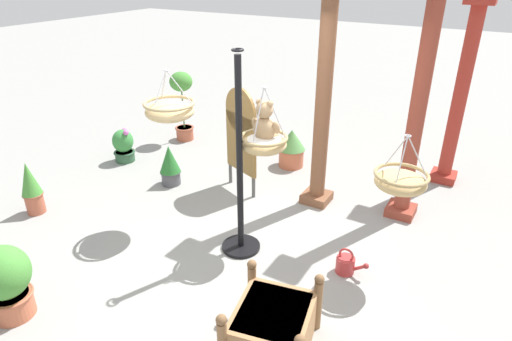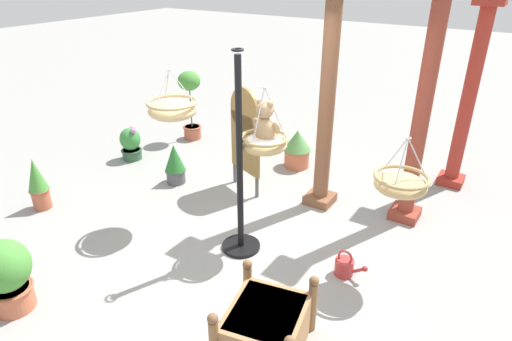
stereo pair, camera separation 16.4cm
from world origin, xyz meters
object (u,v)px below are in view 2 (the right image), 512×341
at_px(potted_plant_bushy_green, 175,164).
at_px(potted_plant_small_succulent, 131,144).
at_px(hanging_basket_left_high, 173,109).
at_px(watering_can, 345,266).
at_px(potted_plant_flowering_red, 6,274).
at_px(display_sign_board, 245,132).
at_px(hanging_basket_with_teddy, 264,143).
at_px(hanging_basket_right_low, 401,183).
at_px(greenhouse_pillar_left, 327,102).
at_px(display_pole_central, 240,196).
at_px(potted_plant_tall_leafy, 38,183).
at_px(wooden_planter_box, 266,328).
at_px(potted_plant_conical_shrub, 297,148).
at_px(greenhouse_pillar_right, 422,114).
at_px(teddy_bear, 265,124).
at_px(potted_plant_fern_front, 190,99).
at_px(greenhouse_pillar_far_back, 468,102).

xyz_separation_m(potted_plant_bushy_green, potted_plant_small_succulent, (-1.20, 0.25, -0.03)).
xyz_separation_m(hanging_basket_left_high, watering_can, (2.22, 0.05, -1.35)).
relative_size(potted_plant_flowering_red, display_sign_board, 0.50).
bearing_deg(hanging_basket_with_teddy, hanging_basket_left_high, -174.86).
distance_m(hanging_basket_right_low, watering_can, 1.07).
xyz_separation_m(greenhouse_pillar_left, potted_plant_small_succulent, (-3.27, -0.36, -1.16)).
relative_size(potted_plant_flowering_red, potted_plant_small_succulent, 1.32).
xyz_separation_m(display_pole_central, hanging_basket_left_high, (-1.03, 0.14, 0.77)).
bearing_deg(hanging_basket_left_high, potted_plant_tall_leafy, -154.18).
height_order(greenhouse_pillar_left, potted_plant_small_succulent, greenhouse_pillar_left).
bearing_deg(hanging_basket_right_low, potted_plant_bushy_green, 173.67).
xyz_separation_m(hanging_basket_with_teddy, wooden_planter_box, (0.84, -1.33, -1.03)).
bearing_deg(potted_plant_flowering_red, watering_can, 41.09).
xyz_separation_m(display_pole_central, potted_plant_conical_shrub, (-0.49, 2.30, -0.37)).
relative_size(greenhouse_pillar_right, potted_plant_flowering_red, 3.88).
bearing_deg(teddy_bear, hanging_basket_left_high, -173.76).
xyz_separation_m(hanging_basket_with_teddy, potted_plant_conical_shrub, (-0.64, 2.05, -0.94)).
relative_size(hanging_basket_right_low, potted_plant_fern_front, 0.46).
relative_size(wooden_planter_box, potted_plant_flowering_red, 1.20).
height_order(display_pole_central, potted_plant_bushy_green, display_pole_central).
relative_size(hanging_basket_with_teddy, greenhouse_pillar_right, 0.25).
distance_m(hanging_basket_with_teddy, potted_plant_small_succulent, 3.35).
xyz_separation_m(potted_plant_flowering_red, display_sign_board, (0.53, 3.17, 0.49)).
bearing_deg(potted_plant_bushy_green, greenhouse_pillar_left, 16.46).
height_order(wooden_planter_box, potted_plant_tall_leafy, potted_plant_tall_leafy).
relative_size(potted_plant_flowering_red, potted_plant_tall_leafy, 1.04).
relative_size(potted_plant_tall_leafy, display_sign_board, 0.48).
distance_m(wooden_planter_box, potted_plant_flowering_red, 2.44).
relative_size(hanging_basket_with_teddy, watering_can, 2.04).
bearing_deg(potted_plant_bushy_green, hanging_basket_with_teddy, -17.12).
bearing_deg(greenhouse_pillar_left, potted_plant_conical_shrub, 133.49).
xyz_separation_m(wooden_planter_box, potted_plant_fern_front, (-3.68, 3.42, 0.53)).
relative_size(display_pole_central, greenhouse_pillar_far_back, 0.87).
height_order(hanging_basket_with_teddy, teddy_bear, hanging_basket_with_teddy).
height_order(hanging_basket_left_high, potted_plant_flowering_red, hanging_basket_left_high).
relative_size(hanging_basket_with_teddy, teddy_bear, 1.52).
relative_size(greenhouse_pillar_right, watering_can, 8.28).
bearing_deg(potted_plant_flowering_red, greenhouse_pillar_far_back, 58.83).
distance_m(hanging_basket_right_low, greenhouse_pillar_right, 1.27).
bearing_deg(greenhouse_pillar_right, potted_plant_flowering_red, -126.44).
height_order(potted_plant_flowering_red, potted_plant_conical_shrub, potted_plant_flowering_red).
distance_m(display_pole_central, potted_plant_fern_front, 3.56).
distance_m(hanging_basket_right_low, potted_plant_small_succulent, 4.61).
bearing_deg(hanging_basket_left_high, potted_plant_small_succulent, 153.81).
bearing_deg(greenhouse_pillar_right, potted_plant_small_succulent, -172.16).
xyz_separation_m(display_pole_central, hanging_basket_right_low, (1.56, 0.47, 0.39)).
bearing_deg(greenhouse_pillar_left, hanging_basket_with_teddy, -98.30).
height_order(greenhouse_pillar_left, watering_can, greenhouse_pillar_left).
bearing_deg(wooden_planter_box, hanging_basket_right_low, 69.85).
bearing_deg(potted_plant_conical_shrub, potted_plant_small_succulent, -153.68).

